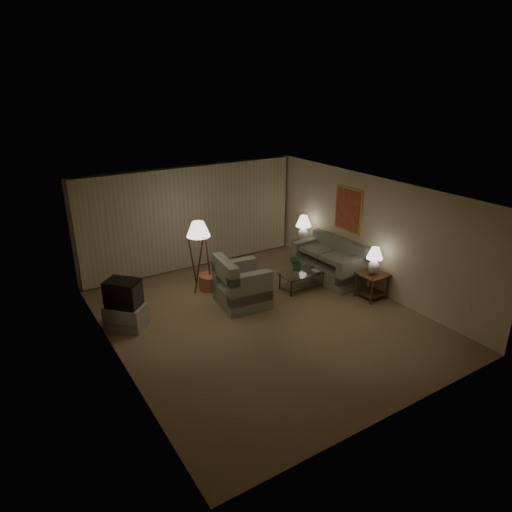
# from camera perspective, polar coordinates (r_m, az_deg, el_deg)

# --- Properties ---
(ground) EXTENTS (7.00, 7.00, 0.00)m
(ground) POSITION_cam_1_polar(r_m,az_deg,el_deg) (9.72, 0.91, -7.85)
(ground) COLOR #987B53
(ground) RESTS_ON ground
(room_shell) EXTENTS (6.04, 7.02, 2.72)m
(room_shell) POSITION_cam_1_polar(r_m,az_deg,el_deg) (10.24, -3.53, 4.33)
(room_shell) COLOR beige
(room_shell) RESTS_ON ground
(sofa) EXTENTS (1.91, 1.11, 0.80)m
(sofa) POSITION_cam_1_polar(r_m,az_deg,el_deg) (11.55, 9.03, -0.98)
(sofa) COLOR gray
(sofa) RESTS_ON ground
(armchair) EXTENTS (1.29, 1.24, 0.89)m
(armchair) POSITION_cam_1_polar(r_m,az_deg,el_deg) (10.12, -1.73, -3.77)
(armchair) COLOR gray
(armchair) RESTS_ON ground
(side_table_near) EXTENTS (0.60, 0.60, 0.60)m
(side_table_near) POSITION_cam_1_polar(r_m,az_deg,el_deg) (10.75, 14.32, -3.05)
(side_table_near) COLOR #39200F
(side_table_near) RESTS_ON ground
(side_table_far) EXTENTS (0.46, 0.39, 0.60)m
(side_table_far) POSITION_cam_1_polar(r_m,az_deg,el_deg) (12.53, 5.84, 0.97)
(side_table_far) COLOR #39200F
(side_table_far) RESTS_ON ground
(table_lamp_near) EXTENTS (0.37, 0.37, 0.64)m
(table_lamp_near) POSITION_cam_1_polar(r_m,az_deg,el_deg) (10.54, 14.59, -0.30)
(table_lamp_near) COLOR silver
(table_lamp_near) RESTS_ON side_table_near
(table_lamp_far) EXTENTS (0.42, 0.42, 0.72)m
(table_lamp_far) POSITION_cam_1_polar(r_m,az_deg,el_deg) (12.32, 5.95, 3.72)
(table_lamp_far) COLOR silver
(table_lamp_far) RESTS_ON side_table_far
(coffee_table) EXTENTS (1.10, 0.60, 0.41)m
(coffee_table) POSITION_cam_1_polar(r_m,az_deg,el_deg) (10.99, 5.75, -2.71)
(coffee_table) COLOR silver
(coffee_table) RESTS_ON ground
(tv_cabinet) EXTENTS (1.27, 1.26, 0.50)m
(tv_cabinet) POSITION_cam_1_polar(r_m,az_deg,el_deg) (9.66, -15.96, -7.29)
(tv_cabinet) COLOR #99999B
(tv_cabinet) RESTS_ON ground
(crt_tv) EXTENTS (1.10, 1.10, 0.55)m
(crt_tv) POSITION_cam_1_polar(r_m,az_deg,el_deg) (9.42, -16.29, -4.49)
(crt_tv) COLOR black
(crt_tv) RESTS_ON tv_cabinet
(floor_lamp) EXTENTS (0.55, 0.55, 1.69)m
(floor_lamp) POSITION_cam_1_polar(r_m,az_deg,el_deg) (10.74, -7.08, 0.15)
(floor_lamp) COLOR #39200F
(floor_lamp) RESTS_ON ground
(ottoman) EXTENTS (0.68, 0.68, 0.35)m
(ottoman) POSITION_cam_1_polar(r_m,az_deg,el_deg) (11.02, -5.76, -3.22)
(ottoman) COLOR #A25436
(ottoman) RESTS_ON ground
(vase) EXTENTS (0.17, 0.17, 0.14)m
(vase) POSITION_cam_1_polar(r_m,az_deg,el_deg) (10.82, 5.16, -1.88)
(vase) COLOR white
(vase) RESTS_ON coffee_table
(flowers) EXTENTS (0.48, 0.45, 0.43)m
(flowers) POSITION_cam_1_polar(r_m,az_deg,el_deg) (10.71, 5.21, -0.46)
(flowers) COLOR #3B7835
(flowers) RESTS_ON vase
(book) EXTENTS (0.17, 0.23, 0.02)m
(book) POSITION_cam_1_polar(r_m,az_deg,el_deg) (11.00, 7.13, -1.91)
(book) COLOR olive
(book) RESTS_ON coffee_table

